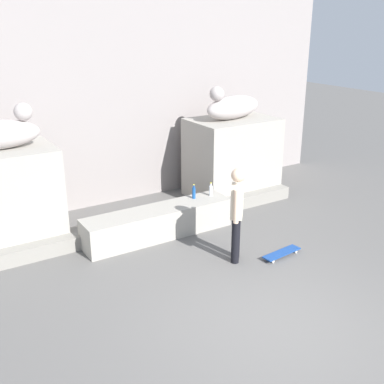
{
  "coord_description": "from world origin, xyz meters",
  "views": [
    {
      "loc": [
        -3.88,
        -3.95,
        3.97
      ],
      "look_at": [
        0.27,
        2.69,
        1.1
      ],
      "focal_mm": 44.22,
      "sensor_mm": 36.0,
      "label": 1
    }
  ],
  "objects_px": {
    "skateboard": "(282,253)",
    "bottle_blue": "(194,193)",
    "statue_reclining_right": "(232,106)",
    "bottle_clear": "(211,190)",
    "skater": "(237,211)"
  },
  "relations": [
    {
      "from": "bottle_blue",
      "to": "bottle_clear",
      "type": "bearing_deg",
      "value": -8.14
    },
    {
      "from": "skateboard",
      "to": "bottle_clear",
      "type": "distance_m",
      "value": 2.07
    },
    {
      "from": "skateboard",
      "to": "bottle_clear",
      "type": "bearing_deg",
      "value": -90.01
    },
    {
      "from": "statue_reclining_right",
      "to": "bottle_clear",
      "type": "distance_m",
      "value": 2.21
    },
    {
      "from": "statue_reclining_right",
      "to": "skater",
      "type": "distance_m",
      "value": 3.49
    },
    {
      "from": "statue_reclining_right",
      "to": "skater",
      "type": "height_order",
      "value": "statue_reclining_right"
    },
    {
      "from": "skater",
      "to": "skateboard",
      "type": "distance_m",
      "value": 1.2
    },
    {
      "from": "skateboard",
      "to": "bottle_blue",
      "type": "relative_size",
      "value": 2.76
    },
    {
      "from": "skateboard",
      "to": "bottle_blue",
      "type": "height_order",
      "value": "bottle_blue"
    },
    {
      "from": "bottle_blue",
      "to": "statue_reclining_right",
      "type": "bearing_deg",
      "value": 31.54
    },
    {
      "from": "skater",
      "to": "bottle_clear",
      "type": "height_order",
      "value": "skater"
    },
    {
      "from": "bottle_clear",
      "to": "skater",
      "type": "bearing_deg",
      "value": -109.44
    },
    {
      "from": "statue_reclining_right",
      "to": "bottle_blue",
      "type": "xyz_separation_m",
      "value": [
        -1.67,
        -1.03,
        -1.43
      ]
    },
    {
      "from": "skater",
      "to": "skateboard",
      "type": "relative_size",
      "value": 2.05
    },
    {
      "from": "statue_reclining_right",
      "to": "bottle_blue",
      "type": "relative_size",
      "value": 5.67
    }
  ]
}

